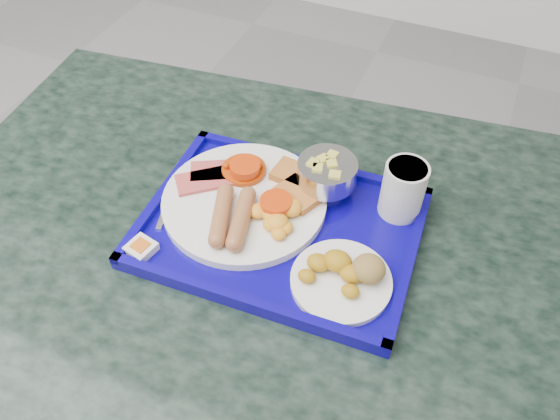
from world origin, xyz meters
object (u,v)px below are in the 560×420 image
object	(u,v)px
main_plate	(249,200)
juice_cup	(403,188)
bread_plate	(345,275)
table	(269,294)
tray	(280,228)
fruit_bowl	(327,173)

from	to	relation	value
main_plate	juice_cup	distance (m)	0.26
bread_plate	table	bearing A→B (deg)	159.81
tray	fruit_bowl	size ratio (longest dim) A/B	4.54
main_plate	fruit_bowl	bearing A→B (deg)	37.20
table	fruit_bowl	bearing A→B (deg)	60.51
bread_plate	tray	bearing A→B (deg)	154.94
main_plate	juice_cup	xyz separation A→B (m)	(0.24, 0.09, 0.04)
main_plate	bread_plate	bearing A→B (deg)	-22.74
main_plate	tray	bearing A→B (deg)	-17.90
tray	table	bearing A→B (deg)	-164.56
main_plate	fruit_bowl	distance (m)	0.14
fruit_bowl	table	bearing A→B (deg)	-119.49
tray	fruit_bowl	distance (m)	0.12
bread_plate	juice_cup	world-z (taller)	juice_cup
tray	main_plate	xyz separation A→B (m)	(-0.07, 0.02, 0.02)
tray	bread_plate	bearing A→B (deg)	-25.06
fruit_bowl	bread_plate	bearing A→B (deg)	-61.28
table	fruit_bowl	world-z (taller)	fruit_bowl
table	main_plate	world-z (taller)	main_plate
table	bread_plate	world-z (taller)	bread_plate
table	bread_plate	bearing A→B (deg)	-20.19
table	tray	distance (m)	0.20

